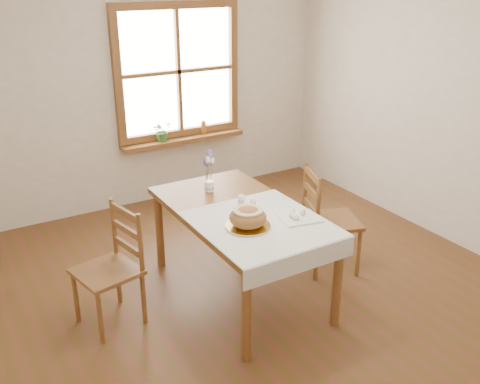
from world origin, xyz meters
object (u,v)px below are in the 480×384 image
object	(u,v)px
chair_left	(107,270)
chair_right	(332,219)
dining_table	(240,220)
bread_plate	(248,226)
flower_vase	(209,187)

from	to	relation	value
chair_left	chair_right	xyz separation A→B (m)	(1.95, -0.21, 0.02)
dining_table	chair_right	size ratio (longest dim) A/B	1.69
dining_table	chair_right	world-z (taller)	chair_right
chair_right	chair_left	bearing A→B (deg)	104.46
bread_plate	chair_right	bearing A→B (deg)	13.76
chair_left	chair_right	size ratio (longest dim) A/B	0.96
dining_table	chair_left	world-z (taller)	chair_left
dining_table	bread_plate	world-z (taller)	bread_plate
chair_left	chair_right	world-z (taller)	chair_right
flower_vase	bread_plate	bearing A→B (deg)	-96.29
dining_table	chair_right	distance (m)	0.92
flower_vase	chair_left	bearing A→B (deg)	-163.62
chair_left	flower_vase	size ratio (longest dim) A/B	10.23
bread_plate	flower_vase	xyz separation A→B (m)	(0.08, 0.76, 0.03)
chair_left	flower_vase	world-z (taller)	chair_left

